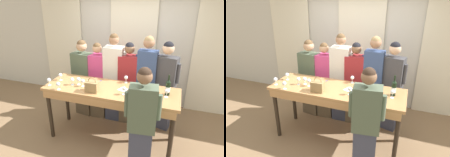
# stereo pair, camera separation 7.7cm
# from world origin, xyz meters

# --- Properties ---
(ground_plane) EXTENTS (18.00, 18.00, 0.00)m
(ground_plane) POSITION_xyz_m (0.00, 0.00, 0.00)
(ground_plane) COLOR #846647
(wall_back) EXTENTS (12.00, 0.06, 2.80)m
(wall_back) POSITION_xyz_m (0.00, 1.63, 1.40)
(wall_back) COLOR beige
(wall_back) RESTS_ON ground_plane
(curtain_panel_left) EXTENTS (1.04, 0.03, 2.69)m
(curtain_panel_left) POSITION_xyz_m (-1.81, 1.56, 1.34)
(curtain_panel_left) COLOR #EFE5C6
(curtain_panel_left) RESTS_ON ground_plane
(curtain_panel_center) EXTENTS (1.04, 0.03, 2.69)m
(curtain_panel_center) POSITION_xyz_m (0.00, 1.56, 1.34)
(curtain_panel_center) COLOR #EFE5C6
(curtain_panel_center) RESTS_ON ground_plane
(curtain_panel_right) EXTENTS (1.04, 0.03, 2.69)m
(curtain_panel_right) POSITION_xyz_m (1.81, 1.56, 1.34)
(curtain_panel_right) COLOR #EFE5C6
(curtain_panel_right) RESTS_ON ground_plane
(tasting_bar) EXTENTS (2.26, 0.74, 1.03)m
(tasting_bar) POSITION_xyz_m (0.00, -0.03, 0.91)
(tasting_bar) COLOR #B27F4C
(tasting_bar) RESTS_ON ground_plane
(wine_bottle) EXTENTS (0.08, 0.08, 0.33)m
(wine_bottle) POSITION_xyz_m (0.92, 0.06, 1.16)
(wine_bottle) COLOR black
(wine_bottle) RESTS_ON tasting_bar
(handbag) EXTENTS (0.21, 0.14, 0.24)m
(handbag) POSITION_xyz_m (-0.25, -0.20, 1.12)
(handbag) COLOR #997A4C
(handbag) RESTS_ON tasting_bar
(wine_glass_front_left) EXTENTS (0.07, 0.07, 0.13)m
(wine_glass_front_left) POSITION_xyz_m (0.18, 0.31, 1.13)
(wine_glass_front_left) COLOR white
(wine_glass_front_left) RESTS_ON tasting_bar
(wine_glass_front_mid) EXTENTS (0.07, 0.07, 0.13)m
(wine_glass_front_mid) POSITION_xyz_m (0.67, -0.11, 1.13)
(wine_glass_front_mid) COLOR white
(wine_glass_front_mid) RESTS_ON tasting_bar
(wine_glass_front_right) EXTENTS (0.07, 0.07, 0.13)m
(wine_glass_front_right) POSITION_xyz_m (-0.68, -0.08, 1.12)
(wine_glass_front_right) COLOR white
(wine_glass_front_right) RESTS_ON tasting_bar
(wine_glass_center_left) EXTENTS (0.07, 0.07, 0.13)m
(wine_glass_center_left) POSITION_xyz_m (-0.48, -0.07, 1.12)
(wine_glass_center_left) COLOR white
(wine_glass_center_left) RESTS_ON tasting_bar
(wine_glass_center_mid) EXTENTS (0.07, 0.07, 0.13)m
(wine_glass_center_mid) POSITION_xyz_m (-1.05, -0.22, 1.13)
(wine_glass_center_mid) COLOR white
(wine_glass_center_mid) RESTS_ON tasting_bar
(wine_glass_center_right) EXTENTS (0.07, 0.07, 0.13)m
(wine_glass_center_right) POSITION_xyz_m (-0.80, -0.31, 1.12)
(wine_glass_center_right) COLOR white
(wine_glass_center_right) RESTS_ON tasting_bar
(wine_glass_back_left) EXTENTS (0.07, 0.07, 0.13)m
(wine_glass_back_left) POSITION_xyz_m (0.91, -0.02, 1.13)
(wine_glass_back_left) COLOR white
(wine_glass_back_left) RESTS_ON tasting_bar
(wine_glass_back_mid) EXTENTS (0.07, 0.07, 0.13)m
(wine_glass_back_mid) POSITION_xyz_m (-0.58, -0.03, 1.12)
(wine_glass_back_mid) COLOR white
(wine_glass_back_mid) RESTS_ON tasting_bar
(wine_glass_back_right) EXTENTS (0.07, 0.07, 0.13)m
(wine_glass_back_right) POSITION_xyz_m (0.27, -0.14, 1.13)
(wine_glass_back_right) COLOR white
(wine_glass_back_right) RESTS_ON tasting_bar
(wine_glass_near_host) EXTENTS (0.07, 0.07, 0.13)m
(wine_glass_near_host) POSITION_xyz_m (0.40, 0.07, 1.12)
(wine_glass_near_host) COLOR white
(wine_glass_near_host) RESTS_ON tasting_bar
(wine_glass_by_bottle) EXTENTS (0.07, 0.07, 0.13)m
(wine_glass_by_bottle) POSITION_xyz_m (-0.98, 0.04, 1.13)
(wine_glass_by_bottle) COLOR white
(wine_glass_by_bottle) RESTS_ON tasting_bar
(wine_glass_by_handbag) EXTENTS (0.07, 0.07, 0.13)m
(wine_glass_by_handbag) POSITION_xyz_m (0.67, -0.00, 1.13)
(wine_glass_by_handbag) COLOR white
(wine_glass_by_handbag) RESTS_ON tasting_bar
(napkin) EXTENTS (0.19, 0.19, 0.00)m
(napkin) POSITION_xyz_m (0.21, 0.02, 1.03)
(napkin) COLOR white
(napkin) RESTS_ON tasting_bar
(pen) EXTENTS (0.05, 0.12, 0.01)m
(pen) POSITION_xyz_m (-0.28, 0.21, 1.03)
(pen) COLOR #193399
(pen) RESTS_ON tasting_bar
(guest_olive_jacket) EXTENTS (0.54, 0.33, 1.66)m
(guest_olive_jacket) POSITION_xyz_m (-0.84, 0.66, 0.85)
(guest_olive_jacket) COLOR brown
(guest_olive_jacket) RESTS_ON ground_plane
(guest_pink_top) EXTENTS (0.49, 0.29, 1.63)m
(guest_pink_top) POSITION_xyz_m (-0.50, 0.66, 0.82)
(guest_pink_top) COLOR brown
(guest_pink_top) RESTS_ON ground_plane
(guest_cream_sweater) EXTENTS (0.49, 0.26, 1.83)m
(guest_cream_sweater) POSITION_xyz_m (-0.16, 0.66, 0.94)
(guest_cream_sweater) COLOR #383D51
(guest_cream_sweater) RESTS_ON ground_plane
(guest_striped_shirt) EXTENTS (0.52, 0.31, 1.68)m
(guest_striped_shirt) POSITION_xyz_m (0.15, 0.66, 0.86)
(guest_striped_shirt) COLOR brown
(guest_striped_shirt) RESTS_ON ground_plane
(guest_navy_coat) EXTENTS (0.46, 0.23, 1.82)m
(guest_navy_coat) POSITION_xyz_m (0.50, 0.66, 0.96)
(guest_navy_coat) COLOR #28282D
(guest_navy_coat) RESTS_ON ground_plane
(guest_beige_cap) EXTENTS (0.51, 0.30, 1.75)m
(guest_beige_cap) POSITION_xyz_m (0.83, 0.66, 0.92)
(guest_beige_cap) COLOR #383D51
(guest_beige_cap) RESTS_ON ground_plane
(host_pouring) EXTENTS (0.48, 0.26, 1.70)m
(host_pouring) POSITION_xyz_m (0.65, -0.64, 0.88)
(host_pouring) COLOR #383D51
(host_pouring) RESTS_ON ground_plane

